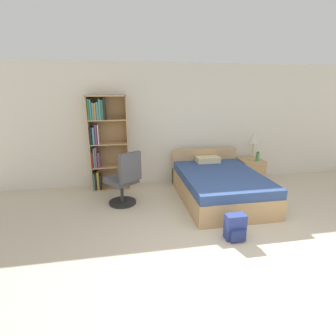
{
  "coord_description": "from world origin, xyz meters",
  "views": [
    {
      "loc": [
        -1.45,
        -2.47,
        2.1
      ],
      "look_at": [
        -0.64,
        1.98,
        0.71
      ],
      "focal_mm": 28.0,
      "sensor_mm": 36.0,
      "label": 1
    }
  ],
  "objects": [
    {
      "name": "bed",
      "position": [
        0.39,
        2.05,
        0.28
      ],
      "size": [
        1.47,
        2.08,
        0.79
      ],
      "color": "tan",
      "rests_on": "ground_plane"
    },
    {
      "name": "bookshelf",
      "position": [
        -1.8,
        3.01,
        1.05
      ],
      "size": [
        0.78,
        0.33,
        1.95
      ],
      "color": "tan",
      "rests_on": "ground_plane"
    },
    {
      "name": "office_chair",
      "position": [
        -1.42,
        2.08,
        0.48
      ],
      "size": [
        0.7,
        0.72,
        1.03
      ],
      "color": "#232326",
      "rests_on": "ground_plane"
    },
    {
      "name": "ground_plane",
      "position": [
        0.0,
        0.0,
        0.0
      ],
      "size": [
        14.0,
        14.0,
        0.0
      ],
      "primitive_type": "plane",
      "color": "beige"
    },
    {
      "name": "nightstand",
      "position": [
        1.48,
        2.89,
        0.26
      ],
      "size": [
        0.52,
        0.5,
        0.51
      ],
      "color": "tan",
      "rests_on": "ground_plane"
    },
    {
      "name": "table_lamp",
      "position": [
        1.5,
        2.9,
        0.98
      ],
      "size": [
        0.23,
        0.23,
        0.59
      ],
      "color": "tan",
      "rests_on": "nightstand"
    },
    {
      "name": "water_bottle",
      "position": [
        1.56,
        2.77,
        0.61
      ],
      "size": [
        0.07,
        0.07,
        0.21
      ],
      "color": "#3F8C4C",
      "rests_on": "nightstand"
    },
    {
      "name": "backpack_blue",
      "position": [
        0.1,
        0.63,
        0.18
      ],
      "size": [
        0.29,
        0.22,
        0.38
      ],
      "color": "navy",
      "rests_on": "ground_plane"
    },
    {
      "name": "wall_back",
      "position": [
        0.0,
        3.23,
        1.3
      ],
      "size": [
        9.0,
        0.06,
        2.6
      ],
      "color": "silver",
      "rests_on": "ground_plane"
    }
  ]
}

